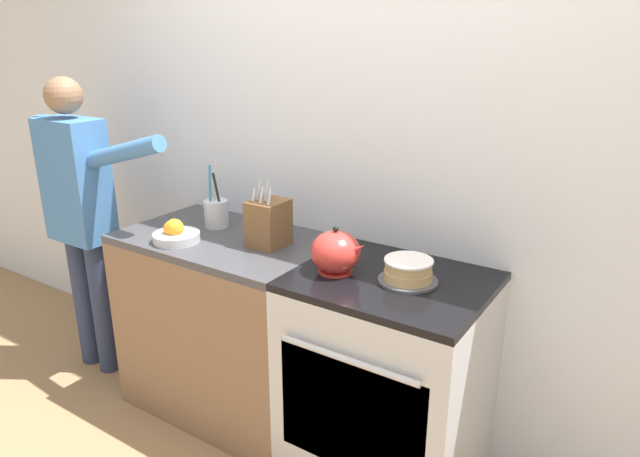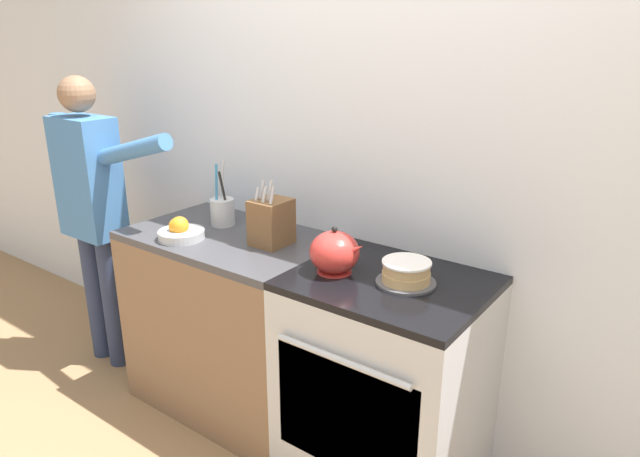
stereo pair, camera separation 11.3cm
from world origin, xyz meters
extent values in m
cube|color=silver|center=(0.00, 0.63, 1.30)|extent=(8.00, 0.04, 2.60)
cube|color=brown|center=(-0.61, 0.31, 0.43)|extent=(0.97, 0.61, 0.86)
cube|color=#3D3D42|center=(-0.61, 0.31, 0.88)|extent=(0.97, 0.61, 0.03)
cube|color=#B7BABF|center=(0.24, 0.31, 0.43)|extent=(0.73, 0.61, 0.87)
cube|color=black|center=(0.24, 0.01, 0.45)|extent=(0.60, 0.01, 0.48)
cylinder|color=#B7BABF|center=(0.24, -0.02, 0.71)|extent=(0.55, 0.02, 0.02)
cube|color=black|center=(0.24, 0.31, 0.88)|extent=(0.73, 0.61, 0.03)
cylinder|color=#4C4C51|center=(0.31, 0.31, 0.90)|extent=(0.22, 0.22, 0.01)
cylinder|color=tan|center=(0.31, 0.31, 0.92)|extent=(0.18, 0.18, 0.04)
cylinder|color=tan|center=(0.31, 0.31, 0.96)|extent=(0.17, 0.17, 0.04)
cylinder|color=white|center=(0.31, 0.31, 0.98)|extent=(0.18, 0.18, 0.01)
cylinder|color=red|center=(0.03, 0.24, 0.90)|extent=(0.14, 0.14, 0.01)
ellipsoid|color=red|center=(0.03, 0.24, 0.98)|extent=(0.19, 0.19, 0.17)
cone|color=red|center=(0.12, 0.24, 1.01)|extent=(0.10, 0.04, 0.09)
sphere|color=black|center=(0.03, 0.24, 1.07)|extent=(0.02, 0.02, 0.02)
cube|color=brown|center=(-0.37, 0.33, 1.00)|extent=(0.15, 0.16, 0.20)
cylinder|color=#B2B2B7|center=(-0.41, 0.29, 1.13)|extent=(0.01, 0.03, 0.06)
cylinder|color=#B2B2B7|center=(-0.37, 0.29, 1.13)|extent=(0.01, 0.03, 0.07)
cylinder|color=#B2B2B7|center=(-0.33, 0.29, 1.13)|extent=(0.01, 0.04, 0.08)
cylinder|color=#B2B2B7|center=(-0.41, 0.33, 1.14)|extent=(0.01, 0.04, 0.08)
cylinder|color=#B2B2B7|center=(-0.37, 0.33, 1.14)|extent=(0.01, 0.04, 0.09)
cylinder|color=#B7BABF|center=(-0.74, 0.39, 0.96)|extent=(0.12, 0.12, 0.13)
cylinder|color=teal|center=(-0.76, 0.38, 1.07)|extent=(0.04, 0.05, 0.25)
cylinder|color=#B7BABF|center=(-0.75, 0.41, 1.07)|extent=(0.03, 0.03, 0.27)
cylinder|color=black|center=(-0.71, 0.39, 1.05)|extent=(0.02, 0.05, 0.23)
cylinder|color=#B7BABF|center=(-0.74, 0.14, 0.92)|extent=(0.21, 0.21, 0.04)
sphere|color=orange|center=(-0.75, 0.13, 0.96)|extent=(0.07, 0.07, 0.07)
sphere|color=orange|center=(-0.75, 0.13, 0.96)|extent=(0.08, 0.08, 0.08)
sphere|color=orange|center=(-0.76, 0.13, 0.96)|extent=(0.07, 0.07, 0.07)
cylinder|color=#283351|center=(-1.55, 0.16, 0.38)|extent=(0.11, 0.11, 0.76)
cylinder|color=#283351|center=(-1.39, 0.16, 0.38)|extent=(0.11, 0.11, 0.76)
cube|color=#3D70AD|center=(-1.47, 0.16, 1.07)|extent=(0.34, 0.20, 0.63)
cylinder|color=#3D70AD|center=(-1.68, 0.16, 1.12)|extent=(0.08, 0.08, 0.53)
cylinder|color=#3D70AD|center=(-1.08, 0.16, 1.26)|extent=(0.53, 0.08, 0.21)
sphere|color=#846047|center=(-1.47, 0.16, 1.49)|extent=(0.18, 0.18, 0.18)
camera|label=1|loc=(1.11, -1.50, 1.78)|focal=32.00mm
camera|label=2|loc=(1.20, -1.44, 1.78)|focal=32.00mm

